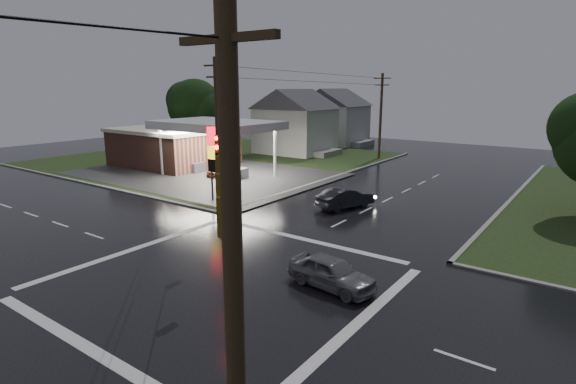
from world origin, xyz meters
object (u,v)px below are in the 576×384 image
Objects in this scene: tree_nw_behind at (196,107)px; car_pump at (222,169)px; house_far at (334,116)px; car_north at (345,198)px; utility_pole_nw at (218,131)px; utility_pole_n at (381,115)px; utility_pole_se at (234,296)px; house_near at (296,121)px; gas_station at (179,144)px; pylon_sign at (218,152)px; car_crossing at (332,272)px.

tree_nw_behind is 20.40m from car_pump.
house_far is 30.04m from car_pump.
tree_nw_behind is at bearing -5.28° from car_north.
car_north is at bearing 33.90° from utility_pole_nw.
utility_pole_n is 25.63m from tree_nw_behind.
utility_pole_se is 2.50× the size of car_pump.
house_near is 1.00× the size of house_far.
gas_station is 8.05m from car_pump.
utility_pole_n is 16.00m from house_far.
house_far is at bearing 106.98° from pylon_sign.
car_crossing is at bearing -27.35° from utility_pole_nw.
house_near is at bearing 44.31° from car_crossing.
car_pump is (4.00, -29.53, -3.77)m from house_far.
car_pump is (7.72, -1.23, -1.91)m from gas_station.
pylon_sign is at bearing 68.47° from car_crossing.
car_north is (7.87, -23.21, -4.70)m from utility_pole_n.
house_near is 2.51× the size of car_pump.
car_north is (32.21, -15.21, -5.41)m from tree_nw_behind.
car_crossing is at bearing -52.94° from house_near.
utility_pole_n is 2.25× the size of car_north.
house_near is (-11.45, -2.00, -1.06)m from utility_pole_n.
utility_pole_nw reaches higher than tree_nw_behind.
utility_pole_se reaches higher than car_north.
tree_nw_behind is (-43.34, 39.49, 0.46)m from utility_pole_se.
utility_pole_n reaches higher than car_north.
house_near is 14.33m from tree_nw_behind.
house_far is 2.37× the size of car_north.
house_far reaches higher than car_crossing.
utility_pole_nw is 26.87m from utility_pole_se.
utility_pole_se is at bearing -45.00° from utility_pole_nw.
gas_station is 4.37× the size of pylon_sign.
utility_pole_nw reaches higher than utility_pole_n.
pylon_sign is 0.54× the size of house_near.
utility_pole_n is at bearing -38.77° from house_far.
utility_pole_se is 1.10× the size of tree_nw_behind.
utility_pole_se is 2.58× the size of car_crossing.
gas_station reaches higher than car_crossing.
tree_nw_behind is at bearing 137.66° from utility_pole_se.
gas_station is at bearing 148.78° from pylon_sign.
house_far is (-1.00, 12.00, 0.00)m from house_near.
utility_pole_n is 0.95× the size of house_near.
house_near is (4.73, 16.30, 1.86)m from gas_station.
gas_station is 2.38× the size of utility_pole_nw.
tree_nw_behind is (-12.89, -6.01, 1.77)m from house_near.
house_far is at bearing 56.56° from tree_nw_behind.
house_far is at bearing 118.68° from utility_pole_se.
tree_nw_behind is at bearing 139.90° from utility_pole_nw.
gas_station is 2.37× the size of house_near.
car_north is at bearing 25.80° from pylon_sign.
pylon_sign is 27.56m from utility_pole_n.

